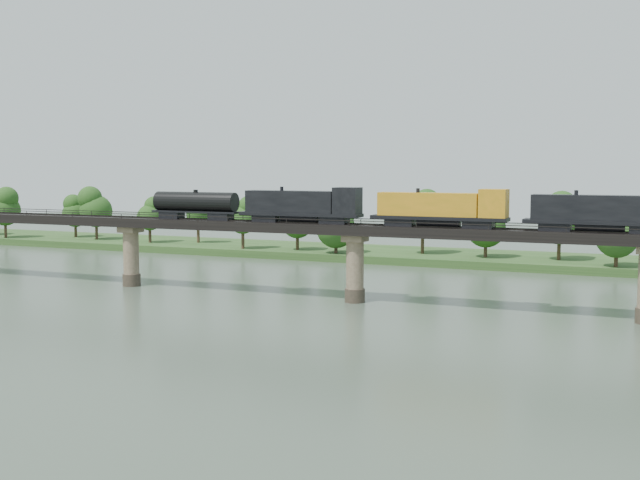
% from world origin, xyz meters
% --- Properties ---
extents(ground, '(400.00, 400.00, 0.00)m').
position_xyz_m(ground, '(0.00, 0.00, 0.00)').
color(ground, '#364537').
rests_on(ground, ground).
extents(far_bank, '(300.00, 24.00, 1.60)m').
position_xyz_m(far_bank, '(0.00, 85.00, 0.80)').
color(far_bank, '#28481D').
rests_on(far_bank, ground).
extents(bridge, '(236.00, 30.00, 11.50)m').
position_xyz_m(bridge, '(0.00, 30.00, 5.46)').
color(bridge, '#473A2D').
rests_on(bridge, ground).
extents(bridge_superstructure, '(220.00, 4.90, 0.75)m').
position_xyz_m(bridge_superstructure, '(0.00, 30.00, 11.79)').
color(bridge_superstructure, black).
rests_on(bridge_superstructure, bridge).
extents(far_treeline, '(289.06, 17.54, 13.60)m').
position_xyz_m(far_treeline, '(-8.21, 80.52, 8.83)').
color(far_treeline, '#382619').
rests_on(far_treeline, far_bank).
extents(freight_train, '(78.46, 3.06, 5.40)m').
position_xyz_m(freight_train, '(5.56, 30.00, 14.08)').
color(freight_train, black).
rests_on(freight_train, bridge).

